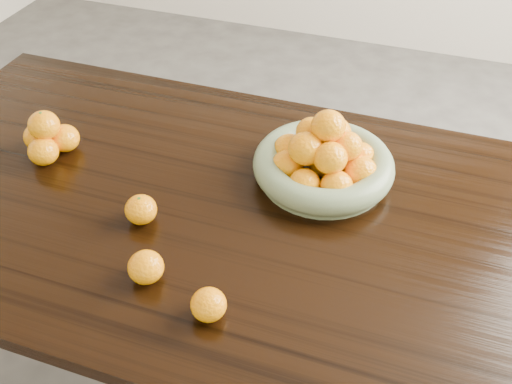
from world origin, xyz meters
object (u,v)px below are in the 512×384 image
(fruit_bowl, at_px, (323,160))
(orange_pyramid, at_px, (48,138))
(loose_orange_0, at_px, (141,210))
(dining_table, at_px, (246,235))

(fruit_bowl, distance_m, orange_pyramid, 0.73)
(fruit_bowl, distance_m, loose_orange_0, 0.47)
(fruit_bowl, xyz_separation_m, loose_orange_0, (-0.36, -0.29, -0.02))
(fruit_bowl, height_order, orange_pyramid, fruit_bowl)
(orange_pyramid, relative_size, loose_orange_0, 1.98)
(orange_pyramid, bearing_deg, loose_orange_0, -23.76)
(orange_pyramid, height_order, loose_orange_0, orange_pyramid)
(dining_table, relative_size, orange_pyramid, 13.43)
(fruit_bowl, xyz_separation_m, orange_pyramid, (-0.72, -0.14, -0.00))
(fruit_bowl, height_order, loose_orange_0, fruit_bowl)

